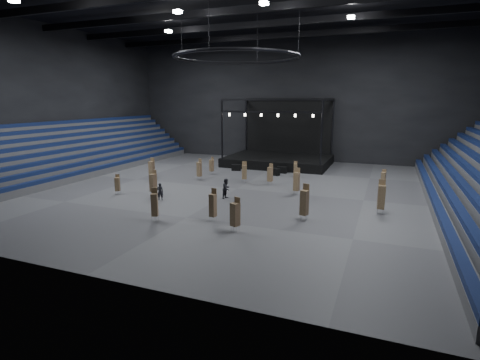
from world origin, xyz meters
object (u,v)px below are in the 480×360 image
at_px(man_center, 160,192).
at_px(flight_case_left, 236,168).
at_px(chair_stack_0, 295,169).
at_px(chair_stack_10, 304,202).
at_px(chair_stack_3, 152,168).
at_px(chair_stack_7, 383,178).
at_px(chair_stack_6, 155,204).
at_px(chair_stack_4, 117,184).
at_px(chair_stack_12, 244,172).
at_px(chair_stack_1, 297,181).
at_px(chair_stack_2, 213,205).
at_px(chair_stack_13, 212,165).
at_px(chair_stack_5, 381,196).
at_px(chair_stack_9, 270,174).
at_px(crew_member, 226,189).
at_px(chair_stack_11, 235,214).
at_px(flight_case_right, 282,170).
at_px(flight_case_mid, 274,172).
at_px(stage, 280,154).
at_px(chair_stack_14, 199,169).
at_px(chair_stack_8, 153,182).

bearing_deg(man_center, flight_case_left, -117.11).
relative_size(chair_stack_0, chair_stack_10, 0.67).
height_order(chair_stack_3, chair_stack_7, chair_stack_3).
height_order(chair_stack_6, chair_stack_10, chair_stack_10).
height_order(chair_stack_4, chair_stack_12, chair_stack_12).
bearing_deg(chair_stack_3, chair_stack_1, 1.18).
xyz_separation_m(chair_stack_2, chair_stack_13, (-8.12, 16.49, -0.18)).
relative_size(chair_stack_5, chair_stack_9, 1.23).
height_order(flight_case_left, chair_stack_12, chair_stack_12).
bearing_deg(crew_member, chair_stack_11, -144.38).
bearing_deg(flight_case_left, flight_case_right, 4.92).
xyz_separation_m(chair_stack_3, chair_stack_7, (24.73, 5.61, -0.30)).
height_order(chair_stack_11, crew_member, chair_stack_11).
height_order(chair_stack_0, chair_stack_4, chair_stack_4).
distance_m(chair_stack_0, chair_stack_10, 16.37).
distance_m(flight_case_mid, chair_stack_1, 9.67).
height_order(flight_case_left, chair_stack_2, chair_stack_2).
height_order(chair_stack_12, crew_member, chair_stack_12).
relative_size(flight_case_mid, chair_stack_5, 0.45).
bearing_deg(flight_case_left, flight_case_mid, -11.67).
relative_size(chair_stack_4, crew_member, 1.06).
relative_size(chair_stack_12, crew_member, 1.27).
distance_m(flight_case_left, crew_member, 14.00).
bearing_deg(chair_stack_9, stage, 115.66).
xyz_separation_m(chair_stack_0, chair_stack_7, (9.79, -1.90, 0.02)).
height_order(chair_stack_0, crew_member, chair_stack_0).
distance_m(stage, chair_stack_13, 11.76).
bearing_deg(chair_stack_14, chair_stack_6, -60.54).
bearing_deg(chair_stack_12, chair_stack_14, 163.73).
xyz_separation_m(flight_case_left, chair_stack_2, (6.17, -19.75, 0.89)).
bearing_deg(chair_stack_8, flight_case_left, 93.87).
bearing_deg(chair_stack_8, chair_stack_14, 99.23).
bearing_deg(chair_stack_7, chair_stack_4, -142.22).
relative_size(flight_case_right, chair_stack_5, 0.43).
height_order(chair_stack_11, chair_stack_14, chair_stack_11).
relative_size(chair_stack_10, chair_stack_11, 1.15).
distance_m(chair_stack_13, man_center, 12.83).
height_order(chair_stack_1, chair_stack_11, chair_stack_1).
bearing_deg(chair_stack_12, flight_case_left, 99.92).
height_order(chair_stack_10, chair_stack_14, chair_stack_10).
height_order(chair_stack_13, man_center, chair_stack_13).
distance_m(chair_stack_4, chair_stack_13, 13.14).
height_order(chair_stack_1, crew_member, chair_stack_1).
bearing_deg(chair_stack_7, chair_stack_11, -107.18).
xyz_separation_m(flight_case_left, chair_stack_0, (8.10, -1.28, 0.62)).
xyz_separation_m(chair_stack_10, chair_stack_14, (-14.36, 10.33, -0.21)).
bearing_deg(chair_stack_7, chair_stack_10, -101.20).
bearing_deg(man_center, chair_stack_10, 152.08).
bearing_deg(chair_stack_14, chair_stack_10, -21.17).
relative_size(chair_stack_0, chair_stack_5, 0.67).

